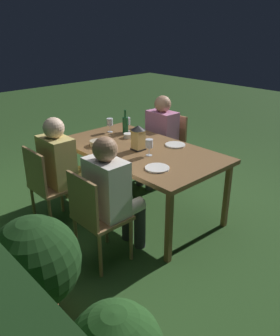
{
  "coord_description": "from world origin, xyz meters",
  "views": [
    {
      "loc": [
        -2.52,
        2.34,
        2.0
      ],
      "look_at": [
        0.0,
        0.0,
        0.53
      ],
      "focal_mm": 36.89,
      "sensor_mm": 36.0,
      "label": 1
    }
  ],
  "objects_px": {
    "person_in_pink": "(158,136)",
    "lantern_centerpiece": "(138,136)",
    "bowl_olives": "(98,143)",
    "person_in_mustard": "(63,165)",
    "chair_side_right_a": "(95,215)",
    "wine_glass_b": "(110,123)",
    "plate_b": "(157,168)",
    "wine_glass_c": "(127,122)",
    "green_bottle_on_table": "(125,125)",
    "dining_table": "(140,153)",
    "person_in_cream": "(113,192)",
    "chair_side_right_b": "(48,184)",
    "bowl_bread": "(128,135)",
    "bowl_salad": "(110,154)",
    "wine_glass_a": "(149,144)",
    "potted_plant_corner": "(35,264)",
    "plate_a": "(175,145)",
    "chair_side_left_b": "(168,144)"
  },
  "relations": [
    {
      "from": "plate_b",
      "to": "bowl_olives",
      "type": "height_order",
      "value": "bowl_olives"
    },
    {
      "from": "chair_side_right_b",
      "to": "wine_glass_b",
      "type": "relative_size",
      "value": 5.15
    },
    {
      "from": "chair_side_right_b",
      "to": "person_in_mustard",
      "type": "bearing_deg",
      "value": -90.0
    },
    {
      "from": "plate_b",
      "to": "bowl_bread",
      "type": "bearing_deg",
      "value": -25.2
    },
    {
      "from": "chair_side_left_b",
      "to": "bowl_salad",
      "type": "distance_m",
      "value": 1.36
    },
    {
      "from": "chair_side_left_b",
      "to": "wine_glass_a",
      "type": "relative_size",
      "value": 5.15
    },
    {
      "from": "dining_table",
      "to": "green_bottle_on_table",
      "type": "relative_size",
      "value": 6.24
    },
    {
      "from": "lantern_centerpiece",
      "to": "wine_glass_c",
      "type": "height_order",
      "value": "lantern_centerpiece"
    },
    {
      "from": "person_in_pink",
      "to": "chair_side_right_a",
      "type": "relative_size",
      "value": 1.32
    },
    {
      "from": "person_in_pink",
      "to": "green_bottle_on_table",
      "type": "xyz_separation_m",
      "value": [
        0.09,
        0.48,
        0.23
      ]
    },
    {
      "from": "plate_b",
      "to": "potted_plant_corner",
      "type": "xyz_separation_m",
      "value": [
        -0.15,
        1.33,
        -0.27
      ]
    },
    {
      "from": "plate_b",
      "to": "bowl_salad",
      "type": "distance_m",
      "value": 0.56
    },
    {
      "from": "chair_side_right_a",
      "to": "bowl_salad",
      "type": "height_order",
      "value": "chair_side_right_a"
    },
    {
      "from": "person_in_pink",
      "to": "lantern_centerpiece",
      "type": "relative_size",
      "value": 4.34
    },
    {
      "from": "chair_side_right_a",
      "to": "bowl_olives",
      "type": "bearing_deg",
      "value": -38.31
    },
    {
      "from": "plate_b",
      "to": "dining_table",
      "type": "bearing_deg",
      "value": -26.8
    },
    {
      "from": "bowl_bread",
      "to": "bowl_salad",
      "type": "bearing_deg",
      "value": 121.72
    },
    {
      "from": "bowl_olives",
      "to": "dining_table",
      "type": "bearing_deg",
      "value": -144.62
    },
    {
      "from": "plate_a",
      "to": "potted_plant_corner",
      "type": "relative_size",
      "value": 0.26
    },
    {
      "from": "chair_side_right_a",
      "to": "lantern_centerpiece",
      "type": "xyz_separation_m",
      "value": [
        0.39,
        -0.86,
        0.42
      ]
    },
    {
      "from": "wine_glass_a",
      "to": "potted_plant_corner",
      "type": "bearing_deg",
      "value": 106.38
    },
    {
      "from": "person_in_pink",
      "to": "bowl_bread",
      "type": "bearing_deg",
      "value": 94.68
    },
    {
      "from": "chair_side_right_a",
      "to": "bowl_bread",
      "type": "distance_m",
      "value": 1.33
    },
    {
      "from": "person_in_cream",
      "to": "bowl_salad",
      "type": "relative_size",
      "value": 10.02
    },
    {
      "from": "person_in_mustard",
      "to": "chair_side_right_a",
      "type": "height_order",
      "value": "person_in_mustard"
    },
    {
      "from": "bowl_olives",
      "to": "person_in_cream",
      "type": "bearing_deg",
      "value": 151.52
    },
    {
      "from": "person_in_pink",
      "to": "wine_glass_a",
      "type": "distance_m",
      "value": 1.02
    },
    {
      "from": "lantern_centerpiece",
      "to": "green_bottle_on_table",
      "type": "xyz_separation_m",
      "value": [
        0.51,
        -0.26,
        -0.04
      ]
    },
    {
      "from": "green_bottle_on_table",
      "to": "plate_b",
      "type": "relative_size",
      "value": 1.28
    },
    {
      "from": "bowl_olives",
      "to": "person_in_pink",
      "type": "bearing_deg",
      "value": -88.62
    },
    {
      "from": "green_bottle_on_table",
      "to": "bowl_salad",
      "type": "xyz_separation_m",
      "value": [
        -0.46,
        0.6,
        -0.08
      ]
    },
    {
      "from": "wine_glass_b",
      "to": "plate_b",
      "type": "height_order",
      "value": "wine_glass_b"
    },
    {
      "from": "chair_side_right_a",
      "to": "plate_a",
      "type": "height_order",
      "value": "chair_side_right_a"
    },
    {
      "from": "wine_glass_c",
      "to": "plate_b",
      "type": "height_order",
      "value": "wine_glass_c"
    },
    {
      "from": "person_in_cream",
      "to": "chair_side_right_b",
      "type": "bearing_deg",
      "value": 13.51
    },
    {
      "from": "green_bottle_on_table",
      "to": "wine_glass_b",
      "type": "bearing_deg",
      "value": 26.17
    },
    {
      "from": "lantern_centerpiece",
      "to": "potted_plant_corner",
      "type": "height_order",
      "value": "lantern_centerpiece"
    },
    {
      "from": "wine_glass_a",
      "to": "bowl_olives",
      "type": "xyz_separation_m",
      "value": [
        0.59,
        0.2,
        -0.09
      ]
    },
    {
      "from": "person_in_cream",
      "to": "lantern_centerpiece",
      "type": "height_order",
      "value": "person_in_cream"
    },
    {
      "from": "bowl_bread",
      "to": "potted_plant_corner",
      "type": "relative_size",
      "value": 0.13
    },
    {
      "from": "wine_glass_c",
      "to": "bowl_olives",
      "type": "distance_m",
      "value": 0.62
    },
    {
      "from": "wine_glass_a",
      "to": "wine_glass_c",
      "type": "xyz_separation_m",
      "value": [
        0.77,
        -0.38,
        0.0
      ]
    },
    {
      "from": "wine_glass_a",
      "to": "green_bottle_on_table",
      "type": "bearing_deg",
      "value": -22.6
    },
    {
      "from": "green_bottle_on_table",
      "to": "wine_glass_a",
      "type": "xyz_separation_m",
      "value": [
        -0.71,
        0.29,
        0.01
      ]
    },
    {
      "from": "wine_glass_c",
      "to": "bowl_salad",
      "type": "xyz_separation_m",
      "value": [
        -0.53,
        0.68,
        -0.09
      ]
    },
    {
      "from": "person_in_pink",
      "to": "wine_glass_c",
      "type": "bearing_deg",
      "value": 68.16
    },
    {
      "from": "wine_glass_a",
      "to": "person_in_mustard",
      "type": "bearing_deg",
      "value": 45.61
    },
    {
      "from": "plate_b",
      "to": "bowl_bread",
      "type": "xyz_separation_m",
      "value": [
        0.87,
        -0.41,
        0.02
      ]
    },
    {
      "from": "chair_side_left_b",
      "to": "green_bottle_on_table",
      "type": "distance_m",
      "value": 0.78
    },
    {
      "from": "chair_side_left_b",
      "to": "chair_side_right_a",
      "type": "distance_m",
      "value": 1.97
    }
  ]
}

